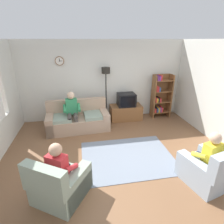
# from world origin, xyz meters

# --- Properties ---
(ground_plane) EXTENTS (12.00, 12.00, 0.00)m
(ground_plane) POSITION_xyz_m (0.00, 0.00, 0.00)
(ground_plane) COLOR brown
(back_wall_assembly) EXTENTS (6.20, 0.17, 2.70)m
(back_wall_assembly) POSITION_xyz_m (-0.00, 2.66, 1.35)
(back_wall_assembly) COLOR silver
(back_wall_assembly) RESTS_ON ground_plane
(couch) EXTENTS (1.95, 1.00, 0.90)m
(couch) POSITION_xyz_m (-0.95, 1.79, 0.31)
(couch) COLOR tan
(couch) RESTS_ON ground_plane
(tv_stand) EXTENTS (1.10, 0.56, 0.52)m
(tv_stand) POSITION_xyz_m (0.74, 2.25, 0.26)
(tv_stand) COLOR brown
(tv_stand) RESTS_ON ground_plane
(tv) EXTENTS (0.60, 0.49, 0.44)m
(tv) POSITION_xyz_m (0.74, 2.23, 0.74)
(tv) COLOR black
(tv) RESTS_ON tv_stand
(bookshelf) EXTENTS (0.68, 0.36, 1.55)m
(bookshelf) POSITION_xyz_m (2.02, 2.32, 0.77)
(bookshelf) COLOR brown
(bookshelf) RESTS_ON ground_plane
(floor_lamp) EXTENTS (0.28, 0.28, 1.85)m
(floor_lamp) POSITION_xyz_m (0.05, 2.35, 1.45)
(floor_lamp) COLOR black
(floor_lamp) RESTS_ON ground_plane
(armchair_near_window) EXTENTS (1.15, 1.17, 0.90)m
(armchair_near_window) POSITION_xyz_m (-1.28, -0.93, 0.29)
(armchair_near_window) COLOR gray
(armchair_near_window) RESTS_ON ground_plane
(armchair_near_bookshelf) EXTENTS (0.99, 1.05, 0.90)m
(armchair_near_bookshelf) POSITION_xyz_m (1.55, -1.06, 0.29)
(armchair_near_bookshelf) COLOR #9EADBC
(armchair_near_bookshelf) RESTS_ON ground_plane
(area_rug) EXTENTS (2.20, 1.70, 0.01)m
(area_rug) POSITION_xyz_m (0.22, 0.02, 0.01)
(area_rug) COLOR slate
(area_rug) RESTS_ON ground_plane
(person_on_couch) EXTENTS (0.53, 0.55, 1.24)m
(person_on_couch) POSITION_xyz_m (-1.10, 1.68, 0.70)
(person_on_couch) COLOR #338C59
(person_on_couch) RESTS_ON ground_plane
(person_in_left_armchair) EXTENTS (0.61, 0.64, 1.12)m
(person_in_left_armchair) POSITION_xyz_m (-1.23, -0.85, 0.60)
(person_in_left_armchair) COLOR red
(person_in_left_armchair) RESTS_ON ground_plane
(person_in_right_armchair) EXTENTS (0.57, 0.59, 1.12)m
(person_in_right_armchair) POSITION_xyz_m (1.53, -0.98, 0.60)
(person_in_right_armchair) COLOR yellow
(person_in_right_armchair) RESTS_ON ground_plane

